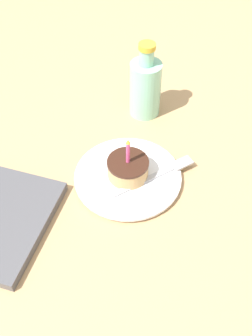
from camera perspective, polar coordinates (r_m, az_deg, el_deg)
The scene contains 5 objects.
ground_plane at distance 0.84m, azimuth 0.38°, elevation -2.25°, with size 2.40×2.40×0.04m.
plate at distance 0.82m, azimuth 0.00°, elevation -1.25°, with size 0.22×0.22×0.02m.
cake_slice at distance 0.80m, azimuth 0.11°, elevation 0.03°, with size 0.08×0.08×0.10m.
fork at distance 0.81m, azimuth 4.79°, elevation -0.87°, with size 0.14×0.15×0.00m.
bottle at distance 0.93m, azimuth 2.82°, elevation 11.71°, with size 0.07×0.07×0.19m.
Camera 1 is at (0.15, -0.51, 0.63)m, focal length 42.00 mm.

